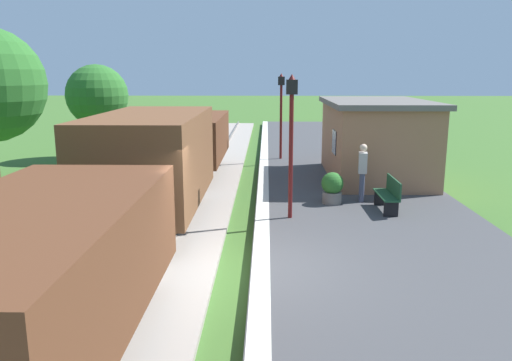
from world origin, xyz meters
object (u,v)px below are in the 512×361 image
object	(u,v)px
potted_planter	(332,187)
lamp_post_near	(291,120)
bench_near_hut	(389,194)
person_waiting	(362,170)
freight_train	(153,172)
station_hut	(375,139)
tree_field_left	(97,96)
lamp_post_far	(281,100)
bench_down_platform	(340,145)

from	to	relation	value
potted_planter	lamp_post_near	world-z (taller)	lamp_post_near
bench_near_hut	person_waiting	distance (m)	1.24
freight_train	lamp_post_near	size ratio (longest dim) A/B	5.24
station_hut	potted_planter	bearing A→B (deg)	-117.62
person_waiting	potted_planter	bearing A→B (deg)	23.22
station_hut	lamp_post_near	xyz separation A→B (m)	(-3.27, -5.31, 1.15)
lamp_post_near	bench_near_hut	bearing A→B (deg)	15.02
freight_train	bench_near_hut	xyz separation A→B (m)	(6.27, 0.97, -0.78)
station_hut	tree_field_left	world-z (taller)	tree_field_left
lamp_post_near	tree_field_left	xyz separation A→B (m)	(-8.45, 10.60, 0.13)
lamp_post_near	tree_field_left	distance (m)	13.55
freight_train	lamp_post_far	distance (m)	10.24
lamp_post_near	lamp_post_far	xyz separation A→B (m)	(0.00, 9.29, 0.00)
bench_down_platform	tree_field_left	world-z (taller)	tree_field_left
lamp_post_near	freight_train	bearing A→B (deg)	-176.13
person_waiting	lamp_post_near	size ratio (longest dim) A/B	0.46
freight_train	bench_near_hut	bearing A→B (deg)	8.83
freight_train	tree_field_left	size ratio (longest dim) A/B	4.45
bench_near_hut	lamp_post_near	size ratio (longest dim) A/B	0.41
tree_field_left	bench_near_hut	bearing A→B (deg)	-41.40
bench_down_platform	potted_planter	xyz separation A→B (m)	(-1.45, -8.61, 0.00)
freight_train	potted_planter	world-z (taller)	freight_train
bench_down_platform	person_waiting	size ratio (longest dim) A/B	0.88
person_waiting	lamp_post_near	xyz separation A→B (m)	(-2.18, -1.75, 1.62)
freight_train	lamp_post_near	distance (m)	3.76
lamp_post_near	tree_field_left	size ratio (longest dim) A/B	0.85
bench_near_hut	person_waiting	size ratio (longest dim) A/B	0.88
person_waiting	freight_train	bearing A→B (deg)	27.70
station_hut	potted_planter	xyz separation A→B (m)	(-1.99, -3.80, -0.93)
bench_near_hut	lamp_post_near	distance (m)	3.52
person_waiting	lamp_post_near	distance (m)	3.23
potted_planter	lamp_post_far	distance (m)	8.15
bench_down_platform	lamp_post_far	size ratio (longest dim) A/B	0.41
station_hut	lamp_post_near	bearing A→B (deg)	-121.67
tree_field_left	lamp_post_far	bearing A→B (deg)	-8.83
bench_near_hut	lamp_post_near	bearing A→B (deg)	-164.98
lamp_post_near	lamp_post_far	distance (m)	9.29
bench_near_hut	potted_planter	bearing A→B (deg)	151.92
lamp_post_near	bench_down_platform	bearing A→B (deg)	74.84
station_hut	person_waiting	distance (m)	3.75
potted_planter	freight_train	bearing A→B (deg)	-160.03
person_waiting	lamp_post_near	bearing A→B (deg)	47.17
bench_down_platform	lamp_post_near	xyz separation A→B (m)	(-2.74, -10.12, 2.08)
potted_planter	bench_down_platform	bearing A→B (deg)	80.42
station_hut	person_waiting	world-z (taller)	station_hut
station_hut	lamp_post_near	world-z (taller)	lamp_post_near
bench_down_platform	lamp_post_far	distance (m)	3.54
bench_near_hut	lamp_post_far	world-z (taller)	lamp_post_far
potted_planter	lamp_post_near	bearing A→B (deg)	-130.44
person_waiting	tree_field_left	bearing A→B (deg)	-31.25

